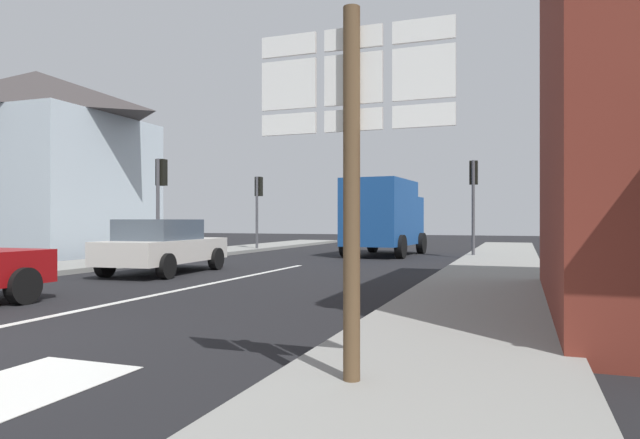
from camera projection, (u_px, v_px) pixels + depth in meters
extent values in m
plane|color=black|center=(274.00, 271.00, 15.84)|extent=(80.00, 80.00, 0.00)
cube|color=gray|center=(486.00, 284.00, 11.94)|extent=(2.58, 44.00, 0.14)
cube|color=gray|center=(56.00, 268.00, 15.98)|extent=(2.58, 44.00, 0.14)
cube|color=silver|center=(196.00, 287.00, 12.08)|extent=(0.16, 12.00, 0.01)
cube|color=silver|center=(36.00, 188.00, 22.99)|extent=(8.00, 6.27, 5.57)
pyramid|color=#383333|center=(36.00, 96.00, 22.99)|extent=(8.40, 6.58, 2.05)
cube|color=silver|center=(100.00, 243.00, 26.49)|extent=(4.80, 1.20, 0.70)
cylinder|color=black|center=(23.00, 286.00, 9.56)|extent=(0.22, 0.64, 0.64)
cube|color=beige|center=(165.00, 251.00, 15.19)|extent=(2.04, 4.31, 0.60)
cube|color=#47515B|center=(159.00, 230.00, 14.95)|extent=(1.69, 2.20, 0.55)
cylinder|color=black|center=(163.00, 258.00, 16.72)|extent=(0.26, 0.65, 0.64)
cylinder|color=black|center=(216.00, 259.00, 16.24)|extent=(0.26, 0.65, 0.64)
cylinder|color=black|center=(105.00, 265.00, 14.13)|extent=(0.26, 0.65, 0.64)
cylinder|color=black|center=(166.00, 266.00, 13.65)|extent=(0.26, 0.65, 0.64)
cube|color=#19478C|center=(380.00, 213.00, 22.22)|extent=(2.42, 3.82, 2.60)
cube|color=#19478C|center=(397.00, 220.00, 24.52)|extent=(2.16, 1.42, 2.00)
cube|color=#47515B|center=(397.00, 202.00, 24.56)|extent=(1.76, 0.20, 0.70)
cylinder|color=black|center=(373.00, 242.00, 24.91)|extent=(0.33, 0.92, 0.90)
cylinder|color=black|center=(421.00, 243.00, 24.03)|extent=(0.33, 0.92, 0.90)
cylinder|color=black|center=(346.00, 246.00, 21.78)|extent=(0.33, 0.92, 0.90)
cylinder|color=black|center=(401.00, 247.00, 20.91)|extent=(0.33, 0.92, 0.90)
cylinder|color=brown|center=(352.00, 202.00, 4.55)|extent=(0.14, 0.14, 3.20)
cube|color=white|center=(289.00, 46.00, 4.80)|extent=(0.50, 0.03, 0.18)
cube|color=black|center=(290.00, 46.00, 4.82)|extent=(0.43, 0.01, 0.13)
cube|color=white|center=(289.00, 85.00, 4.80)|extent=(0.50, 0.03, 0.42)
cube|color=black|center=(290.00, 85.00, 4.82)|extent=(0.43, 0.01, 0.32)
cube|color=white|center=(289.00, 124.00, 4.80)|extent=(0.50, 0.03, 0.18)
cube|color=black|center=(290.00, 125.00, 4.82)|extent=(0.43, 0.01, 0.13)
cube|color=white|center=(353.00, 38.00, 4.60)|extent=(0.50, 0.03, 0.18)
cube|color=black|center=(354.00, 39.00, 4.62)|extent=(0.43, 0.01, 0.13)
cube|color=white|center=(353.00, 79.00, 4.60)|extent=(0.50, 0.03, 0.42)
cube|color=black|center=(354.00, 80.00, 4.62)|extent=(0.43, 0.01, 0.32)
cube|color=white|center=(353.00, 120.00, 4.60)|extent=(0.50, 0.03, 0.18)
cube|color=black|center=(354.00, 121.00, 4.62)|extent=(0.43, 0.01, 0.13)
cube|color=white|center=(424.00, 30.00, 4.40)|extent=(0.50, 0.03, 0.18)
cube|color=black|center=(424.00, 31.00, 4.42)|extent=(0.43, 0.01, 0.13)
cube|color=white|center=(424.00, 73.00, 4.40)|extent=(0.50, 0.03, 0.42)
cube|color=black|center=(424.00, 73.00, 4.42)|extent=(0.43, 0.01, 0.32)
cube|color=white|center=(424.00, 116.00, 4.40)|extent=(0.50, 0.03, 0.18)
cube|color=black|center=(424.00, 116.00, 4.42)|extent=(0.43, 0.01, 0.13)
cylinder|color=#47474C|center=(257.00, 214.00, 25.88)|extent=(0.12, 0.12, 3.48)
cube|color=black|center=(259.00, 186.00, 26.07)|extent=(0.30, 0.28, 0.90)
sphere|color=#360303|center=(260.00, 181.00, 26.20)|extent=(0.18, 0.18, 0.18)
sphere|color=orange|center=(260.00, 187.00, 26.20)|extent=(0.18, 0.18, 0.18)
sphere|color=black|center=(260.00, 193.00, 26.20)|extent=(0.18, 0.18, 0.18)
cylinder|color=#47474C|center=(473.00, 209.00, 20.93)|extent=(0.12, 0.12, 3.70)
cube|color=black|center=(474.00, 173.00, 21.12)|extent=(0.30, 0.28, 0.90)
sphere|color=#360303|center=(474.00, 166.00, 21.25)|extent=(0.18, 0.18, 0.18)
sphere|color=orange|center=(474.00, 173.00, 21.25)|extent=(0.18, 0.18, 0.18)
sphere|color=black|center=(474.00, 181.00, 21.25)|extent=(0.18, 0.18, 0.18)
cylinder|color=#47474C|center=(158.00, 211.00, 18.83)|extent=(0.12, 0.12, 3.53)
cube|color=black|center=(161.00, 172.00, 19.02)|extent=(0.30, 0.28, 0.90)
sphere|color=#360303|center=(164.00, 165.00, 19.15)|extent=(0.18, 0.18, 0.18)
sphere|color=orange|center=(164.00, 173.00, 19.15)|extent=(0.18, 0.18, 0.18)
sphere|color=black|center=(164.00, 181.00, 19.15)|extent=(0.18, 0.18, 0.18)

